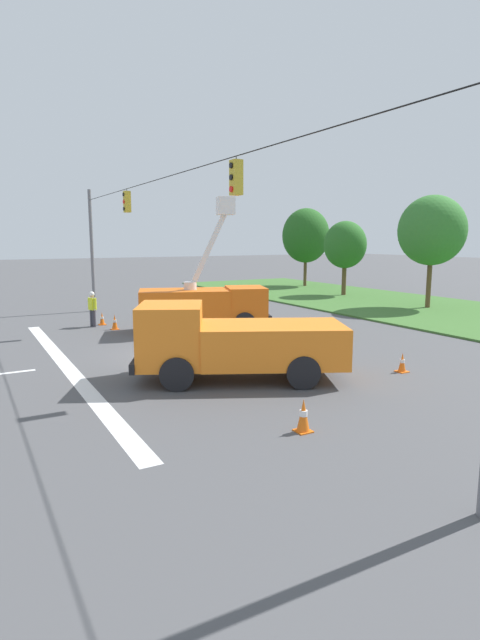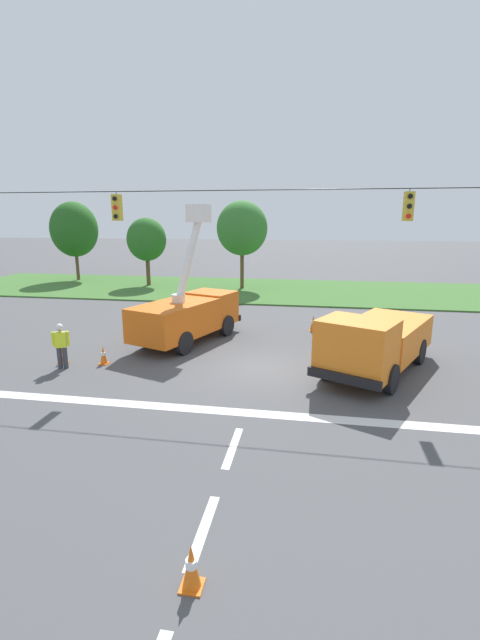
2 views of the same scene
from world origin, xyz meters
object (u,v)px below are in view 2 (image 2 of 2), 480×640
traffic_cone_foreground_left (191,566)px  road_worker (61,343)px  utility_truck_bucket_lift (188,313)px  traffic_cone_lane_edge_b (313,323)px  tree_far_west (74,229)px  utility_truck_support_near (375,341)px  traffic_cone_foreground_right (63,356)px  tree_west (147,240)px  traffic_cone_lane_edge_a (401,331)px  traffic_cone_near_bucket (103,355)px  tree_centre (242,228)px

traffic_cone_foreground_left → road_worker: bearing=130.8°
utility_truck_bucket_lift → traffic_cone_lane_edge_b: utility_truck_bucket_lift is taller
tree_far_west → utility_truck_support_near: 31.39m
road_worker → traffic_cone_foreground_right: 0.93m
tree_west → utility_truck_bucket_lift: utility_truck_bucket_lift is taller
utility_truck_support_near → traffic_cone_lane_edge_a: size_ratio=10.64×
traffic_cone_foreground_left → traffic_cone_foreground_right: (-7.99, 9.41, -0.06)m
utility_truck_support_near → traffic_cone_lane_edge_a: utility_truck_support_near is taller
utility_truck_support_near → road_worker: bearing=-172.2°
tree_west → traffic_cone_near_bucket: size_ratio=7.80×
traffic_cone_foreground_right → traffic_cone_lane_edge_a: traffic_cone_foreground_right is taller
tree_west → road_worker: size_ratio=3.21×
road_worker → traffic_cone_lane_edge_b: 11.96m
traffic_cone_near_bucket → traffic_cone_lane_edge_a: traffic_cone_near_bucket is taller
traffic_cone_near_bucket → traffic_cone_lane_edge_a: (12.40, 6.14, -0.05)m
tree_far_west → road_worker: 25.23m
utility_truck_support_near → road_worker: (-11.73, -1.60, -0.21)m
tree_far_west → traffic_cone_lane_edge_b: (21.42, -14.63, -4.22)m
tree_centre → traffic_cone_foreground_left: bearing=-82.1°
tree_west → traffic_cone_lane_edge_a: (18.08, -13.10, -3.58)m
traffic_cone_foreground_left → traffic_cone_lane_edge_a: size_ratio=1.19×
tree_centre → traffic_cone_near_bucket: 19.77m
tree_centre → traffic_cone_lane_edge_a: (10.01, -12.96, -4.53)m
traffic_cone_foreground_left → tree_centre: bearing=97.9°
utility_truck_support_near → traffic_cone_lane_edge_b: utility_truck_support_near is taller
tree_far_west → utility_truck_support_near: bearing=-40.6°
traffic_cone_lane_edge_a → tree_far_west: bearing=149.6°
utility_truck_bucket_lift → traffic_cone_foreground_left: size_ratio=8.41×
traffic_cone_near_bucket → traffic_cone_foreground_left: bearing=-56.5°
traffic_cone_foreground_right → traffic_cone_foreground_left: bearing=-49.6°
traffic_cone_foreground_right → tree_centre: bearing=78.3°
tree_far_west → utility_truck_bucket_lift: tree_far_west is taller
tree_west → tree_centre: bearing=-1.0°
utility_truck_support_near → traffic_cone_lane_edge_b: bearing=111.8°
tree_west → tree_centre: 8.12m
traffic_cone_lane_edge_a → traffic_cone_lane_edge_b: traffic_cone_lane_edge_b is taller
traffic_cone_foreground_left → utility_truck_support_near: bearing=68.8°
traffic_cone_lane_edge_b → traffic_cone_lane_edge_a: bearing=-5.5°
utility_truck_bucket_lift → traffic_cone_lane_edge_a: utility_truck_bucket_lift is taller
tree_far_west → tree_centre: bearing=-7.6°
tree_far_west → road_worker: (11.96, -21.91, -3.64)m
traffic_cone_foreground_right → utility_truck_bucket_lift: bearing=43.9°
tree_far_west → utility_truck_bucket_lift: size_ratio=1.10×
utility_truck_support_near → traffic_cone_lane_edge_a: 5.70m
traffic_cone_lane_edge_a → road_worker: bearing=-153.3°
traffic_cone_foreground_left → traffic_cone_near_bucket: size_ratio=1.05×
traffic_cone_foreground_left → traffic_cone_lane_edge_b: (1.80, 16.16, 0.03)m
traffic_cone_near_bucket → tree_far_west: bearing=122.1°
traffic_cone_foreground_left → traffic_cone_near_bucket: bearing=123.5°
tree_centre → traffic_cone_lane_edge_b: 14.51m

